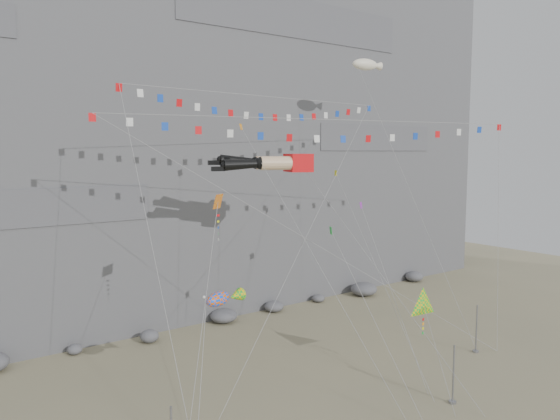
% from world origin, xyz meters
% --- Properties ---
extents(ground, '(120.00, 120.00, 0.00)m').
position_xyz_m(ground, '(0.00, 0.00, 0.00)').
color(ground, gray).
rests_on(ground, ground).
extents(cliff, '(80.00, 28.00, 50.00)m').
position_xyz_m(cliff, '(0.00, 32.00, 25.00)').
color(cliff, slate).
rests_on(cliff, ground).
extents(talus_boulders, '(60.00, 3.00, 1.20)m').
position_xyz_m(talus_boulders, '(0.00, 17.00, 0.60)').
color(talus_boulders, slate).
rests_on(talus_boulders, ground).
extents(anchor_pole_center, '(0.12, 0.12, 3.92)m').
position_xyz_m(anchor_pole_center, '(3.25, -6.64, 1.96)').
color(anchor_pole_center, gray).
rests_on(anchor_pole_center, ground).
extents(anchor_pole_right, '(0.12, 0.12, 3.97)m').
position_xyz_m(anchor_pole_right, '(12.52, -2.17, 1.98)').
color(anchor_pole_right, gray).
rests_on(anchor_pole_right, ground).
extents(legs_kite, '(9.18, 19.41, 22.37)m').
position_xyz_m(legs_kite, '(-0.92, 7.77, 15.48)').
color(legs_kite, red).
rests_on(legs_kite, ground).
extents(flag_banner_upper, '(26.83, 14.19, 28.11)m').
position_xyz_m(flag_banner_upper, '(0.16, 9.76, 20.84)').
color(flag_banner_upper, red).
rests_on(flag_banner_upper, ground).
extents(flag_banner_lower, '(33.82, 11.18, 23.46)m').
position_xyz_m(flag_banner_lower, '(2.08, 4.22, 18.79)').
color(flag_banner_lower, red).
rests_on(flag_banner_lower, ground).
extents(harlequin_kite, '(6.93, 7.33, 15.68)m').
position_xyz_m(harlequin_kite, '(-8.64, 2.92, 13.16)').
color(harlequin_kite, red).
rests_on(harlequin_kite, ground).
extents(fish_windsock, '(5.54, 5.12, 9.32)m').
position_xyz_m(fish_windsock, '(-10.12, 0.50, 7.57)').
color(fish_windsock, '#ED5C0C').
rests_on(fish_windsock, ground).
extents(delta_kite, '(4.05, 5.14, 7.92)m').
position_xyz_m(delta_kite, '(4.40, -3.21, 5.53)').
color(delta_kite, '#E3B70B').
rests_on(delta_kite, ground).
extents(blimp_windsock, '(3.97, 13.02, 27.43)m').
position_xyz_m(blimp_windsock, '(12.10, 10.53, 24.59)').
color(blimp_windsock, white).
rests_on(blimp_windsock, ground).
extents(small_kite_a, '(1.96, 16.99, 24.55)m').
position_xyz_m(small_kite_a, '(-2.58, 9.14, 17.87)').
color(small_kite_a, orange).
rests_on(small_kite_a, ground).
extents(small_kite_b, '(3.62, 10.22, 15.56)m').
position_xyz_m(small_kite_b, '(5.84, 4.47, 11.80)').
color(small_kite_b, purple).
rests_on(small_kite_b, ground).
extents(small_kite_c, '(1.16, 9.48, 13.98)m').
position_xyz_m(small_kite_c, '(-0.87, 0.67, 10.74)').
color(small_kite_c, green).
rests_on(small_kite_c, ground).
extents(small_kite_d, '(5.37, 15.58, 21.32)m').
position_xyz_m(small_kite_d, '(7.02, 8.75, 14.15)').
color(small_kite_d, yellow).
rests_on(small_kite_d, ground).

